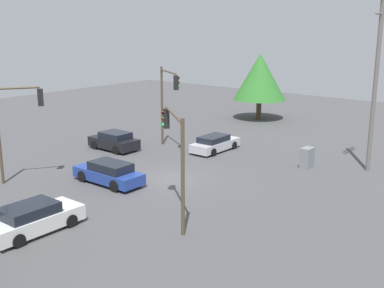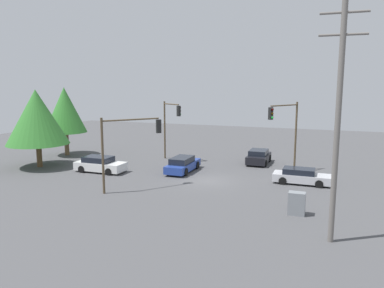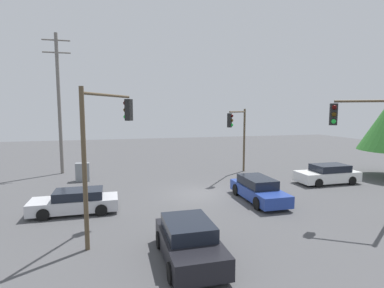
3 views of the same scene
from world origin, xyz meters
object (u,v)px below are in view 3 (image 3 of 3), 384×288
object	(u,v)px
sedan_silver	(76,202)
electrical_cabinet	(83,172)
traffic_signal_main	(368,138)
sedan_blue	(258,189)
sedan_dark	(189,241)
sedan_white	(328,174)
traffic_signal_cross	(105,137)
traffic_signal_aux	(239,129)

from	to	relation	value
sedan_silver	electrical_cabinet	world-z (taller)	electrical_cabinet
sedan_silver	traffic_signal_main	bearing A→B (deg)	-110.22
sedan_blue	traffic_signal_main	world-z (taller)	traffic_signal_main
sedan_blue	sedan_dark	xyz separation A→B (m)	(-5.84, -5.97, 0.01)
sedan_silver	traffic_signal_main	size ratio (longest dim) A/B	0.73
electrical_cabinet	traffic_signal_main	bearing A→B (deg)	-42.00
sedan_silver	electrical_cabinet	distance (m)	7.60
sedan_dark	traffic_signal_main	world-z (taller)	traffic_signal_main
sedan_white	sedan_blue	xyz separation A→B (m)	(-7.08, -2.64, -0.00)
sedan_silver	traffic_signal_cross	distance (m)	5.30
sedan_blue	traffic_signal_main	size ratio (longest dim) A/B	0.78
sedan_silver	traffic_signal_aux	bearing A→B (deg)	-62.15
traffic_signal_cross	electrical_cabinet	size ratio (longest dim) A/B	4.47
sedan_dark	traffic_signal_aux	distance (m)	15.17
traffic_signal_aux	electrical_cabinet	distance (m)	12.89
sedan_dark	sedan_silver	bearing A→B (deg)	-54.32
sedan_white	traffic_signal_main	xyz separation A→B (m)	(-3.84, -7.23, 3.46)
sedan_silver	sedan_dark	world-z (taller)	sedan_dark
traffic_signal_cross	electrical_cabinet	xyz separation A→B (m)	(-2.03, 10.95, -3.63)
sedan_silver	sedan_blue	xyz separation A→B (m)	(10.45, -0.45, 0.07)
electrical_cabinet	sedan_silver	bearing A→B (deg)	-87.40
sedan_white	electrical_cabinet	world-z (taller)	electrical_cabinet
sedan_silver	sedan_dark	xyz separation A→B (m)	(4.61, -6.42, 0.09)
sedan_blue	traffic_signal_cross	xyz separation A→B (m)	(-8.76, -2.91, 3.66)
traffic_signal_cross	electrical_cabinet	world-z (taller)	traffic_signal_cross
electrical_cabinet	sedan_dark	bearing A→B (deg)	-70.52
sedan_white	traffic_signal_aux	size ratio (longest dim) A/B	0.82
traffic_signal_aux	electrical_cabinet	xyz separation A→B (m)	(-12.43, 1.20, -3.19)
traffic_signal_main	traffic_signal_cross	world-z (taller)	traffic_signal_cross
traffic_signal_main	electrical_cabinet	world-z (taller)	traffic_signal_main
sedan_white	traffic_signal_main	world-z (taller)	traffic_signal_main
sedan_white	sedan_dark	world-z (taller)	sedan_dark
traffic_signal_main	traffic_signal_aux	bearing A→B (deg)	-50.02
sedan_dark	electrical_cabinet	size ratio (longest dim) A/B	2.86
sedan_white	traffic_signal_aux	xyz separation A→B (m)	(-5.44, 4.19, 3.21)
sedan_dark	electrical_cabinet	xyz separation A→B (m)	(-4.96, 14.01, 0.02)
traffic_signal_main	traffic_signal_cross	distance (m)	12.11
traffic_signal_aux	electrical_cabinet	world-z (taller)	traffic_signal_aux
sedan_silver	traffic_signal_aux	distance (m)	14.06
sedan_blue	traffic_signal_aux	bearing A→B (deg)	-103.45
sedan_silver	electrical_cabinet	xyz separation A→B (m)	(-0.34, 7.59, 0.10)
sedan_dark	traffic_signal_main	xyz separation A→B (m)	(9.07, 1.38, 3.44)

